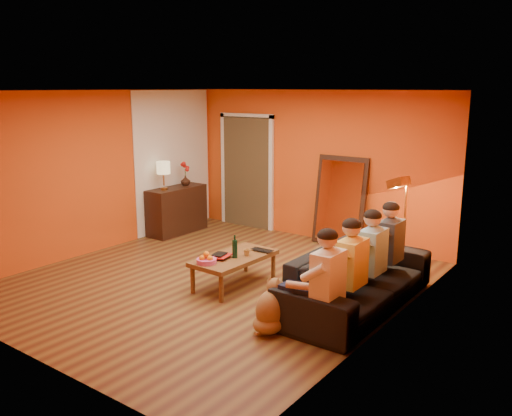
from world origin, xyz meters
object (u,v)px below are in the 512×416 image
Objects in this scene: person_mid_left at (352,271)px; wine_bottle at (235,246)px; sideboard at (177,210)px; floor_lamp at (404,231)px; person_mid_right at (372,259)px; tumbler at (247,252)px; laptop at (260,251)px; person_far_left at (328,285)px; table_lamp at (164,176)px; mirror_frame at (340,201)px; coffee_table at (234,271)px; vase at (185,181)px; sofa at (358,279)px; person_far_right at (390,248)px; dog at (271,305)px.

person_mid_left is 1.75m from wine_bottle.
floor_lamp is at bearing -0.04° from sideboard.
floor_lamp is 1.09m from person_mid_right.
tumbler reaches higher than laptop.
sideboard is at bearing 155.63° from laptop.
person_far_left is 1.86m from tumbler.
table_lamp is at bearing -90.00° from sideboard.
floor_lamp is at bearing -34.94° from mirror_frame.
floor_lamp reaches higher than person_mid_right.
vase is (-2.58, 1.77, 0.73)m from coffee_table.
wine_bottle is at bearing -164.50° from person_mid_right.
table_lamp is 4.37m from floor_lamp.
sideboard reaches higher than coffee_table.
mirror_frame is 2.69m from person_mid_right.
laptop is at bearing 147.80° from person_far_left.
coffee_table is 1.00× the size of person_mid_left.
sideboard is 4.35m from floor_lamp.
sofa is at bearing 97.41° from person_far_left.
table_lamp reaches higher than laptop.
laptop is (0.13, 0.40, -0.14)m from wine_bottle.
mirror_frame is 1.25× the size of person_mid_left.
tumbler is (-1.54, -0.21, 0.10)m from sofa.
person_mid_left is 3.78× the size of laptop.
sideboard is at bearing 172.95° from person_far_right.
wine_bottle reaches higher than dog.
person_far_left and person_far_right have the same top height.
floor_lamp is (0.10, 1.19, 0.36)m from sofa.
wine_bottle is (0.05, -0.05, 0.37)m from coffee_table.
person_far_left reaches higher than dog.
table_lamp is 0.21× the size of sofa.
coffee_table is (-1.66, -0.33, -0.15)m from sofa.
wine_bottle is (2.63, -1.27, -0.53)m from table_lamp.
tumbler is (0.12, 0.12, 0.25)m from coffee_table.
dog is 1.44m from wine_bottle.
coffee_table is 3.78× the size of laptop.
table_lamp is 2.98m from tumbler.
tumbler is (-0.09, -2.48, -0.30)m from mirror_frame.
mirror_frame is 3.63m from dog.
tumbler is at bearing -31.53° from vase.
sofa is 2.03× the size of person_far_left.
table_lamp is at bearing -90.00° from vase.
mirror_frame is at bearing 32.56° from sofa.
person_mid_right reaches higher than sideboard.
dog is 1.46m from person_mid_right.
person_mid_right is 0.55m from person_far_right.
floor_lamp is 2.38× the size of dog.
person_mid_right reaches higher than dog.
person_far_left is 0.55m from person_mid_left.
coffee_table is at bearing 137.73° from dog.
coffee_table is 2.08m from person_far_right.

